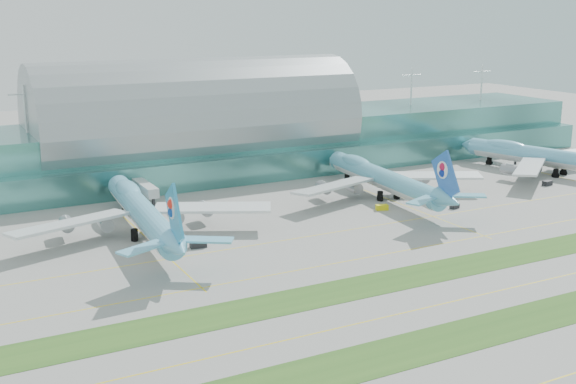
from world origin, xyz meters
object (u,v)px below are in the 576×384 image
airliner_b (142,210)px  airliner_d (549,156)px  airliner_c (382,177)px  terminal (197,136)px

airliner_b → airliner_d: (157.67, 3.12, -0.05)m
airliner_c → airliner_d: bearing=3.8°
airliner_d → terminal: bearing=135.4°
terminal → airliner_d: size_ratio=4.27×
airliner_b → airliner_d: bearing=5.4°
airliner_c → airliner_d: 75.34m
terminal → airliner_c: size_ratio=4.29×
airliner_b → airliner_c: size_ratio=1.03×
airliner_b → airliner_d: 157.70m
airliner_c → airliner_d: airliner_d is taller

